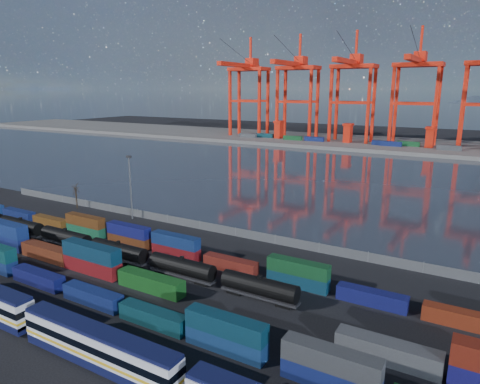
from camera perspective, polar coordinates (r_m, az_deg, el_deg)
The scene contains 14 objects.
ground at distance 77.54m, azimuth -11.47°, elevation -11.76°, with size 700.00×700.00×0.00m, color black.
harbor_water at distance 167.02m, azimuth 13.07°, elevation 1.88°, with size 700.00×700.00×0.00m, color #272D39.
far_quay at distance 267.88m, azimuth 19.87°, elevation 5.94°, with size 700.00×70.00×2.00m, color #514F4C.
passenger_train at distance 57.21m, azimuth -18.30°, elevation -19.13°, with size 75.92×2.95×5.07m.
container_row_south at distance 79.28m, azimuth -23.73°, elevation -10.49°, with size 125.21×2.29×4.88m.
container_row_mid at distance 72.20m, azimuth -10.01°, elevation -11.72°, with size 142.34×2.58×5.49m.
container_row_north at distance 85.24m, azimuth -6.90°, elevation -7.80°, with size 139.71×2.20×4.69m.
tanker_string at distance 92.78m, azimuth -19.23°, elevation -6.58°, with size 90.90×2.88×4.12m.
waterfront_fence at distance 98.12m, azimuth -0.59°, elevation -5.35°, with size 160.12×0.12×2.20m.
bare_tree at distance 128.27m, azimuth -21.00°, elevation -0.51°, with size 1.90×1.86×7.33m.
yard_light_mast at distance 112.28m, azimuth -14.41°, elevation 1.04°, with size 1.60×0.40×16.60m.
gantry_cranes at distance 260.94m, azimuth 18.63°, elevation 14.55°, with size 200.34×48.66×65.89m.
quay_containers at distance 255.72m, azimuth 16.87°, elevation 6.36°, with size 172.58×10.99×2.60m.
straddle_carriers at distance 257.85m, azimuth 19.03°, elevation 7.27°, with size 140.00×7.00×11.10m.
Camera 1 is at (47.57, -51.70, 32.81)m, focal length 32.00 mm.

